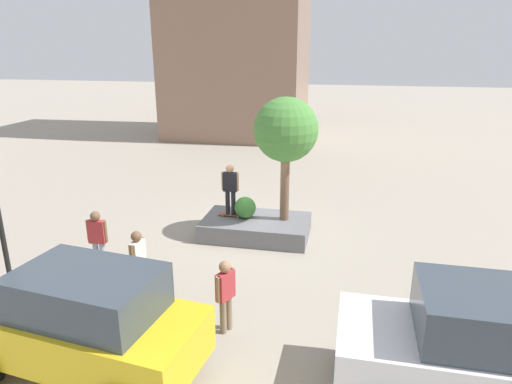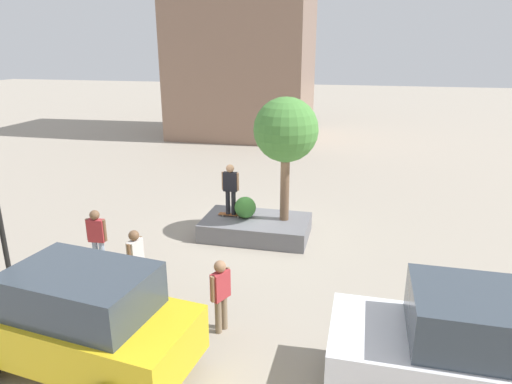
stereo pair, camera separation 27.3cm
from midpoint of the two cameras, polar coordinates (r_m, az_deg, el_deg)
ground_plane at (r=14.82m, az=-0.56°, el=-5.19°), size 120.00×120.00×0.00m
planter_ledge at (r=14.51m, az=-0.54°, el=-4.48°), size 3.35×2.02×0.58m
plaza_tree at (r=13.63m, az=3.21°, el=7.69°), size 1.95×1.95×3.84m
boxwood_shrub at (r=14.40m, az=-1.92°, el=-1.97°), size 0.69×0.69×0.69m
skateboard at (r=14.62m, az=-3.73°, el=-2.87°), size 0.80×0.23×0.07m
skateboarder at (r=14.31m, az=-3.81°, el=0.76°), size 0.56×0.26×1.65m
police_car at (r=8.60m, az=26.12°, el=-17.49°), size 4.65×2.21×2.16m
taxi_cab at (r=9.14m, az=-21.66°, el=-14.92°), size 4.68×2.54×2.08m
pedestrian_crossing at (r=12.88m, az=-19.92°, el=-5.31°), size 0.57×0.26×1.69m
passerby_with_bag at (r=9.67m, az=-4.69°, el=-12.38°), size 0.35×0.52×1.65m
bystander_watching at (r=11.39m, az=-15.31°, el=-8.06°), size 0.26×0.56×1.65m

